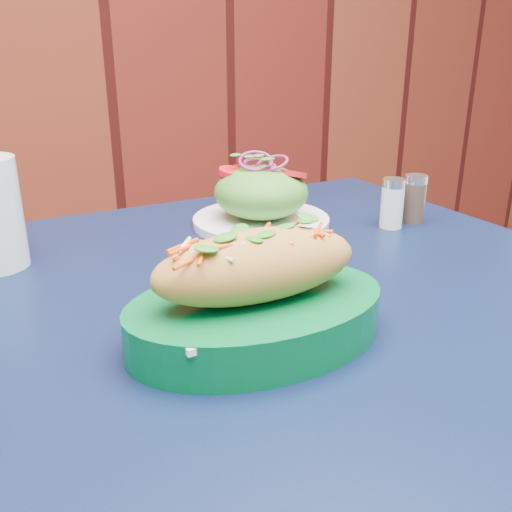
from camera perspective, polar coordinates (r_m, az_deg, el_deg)
cafe_table at (r=0.67m, az=2.63°, el=-10.19°), size 0.85×0.85×0.75m
banh_mi_basket at (r=0.51m, az=0.09°, el=-4.12°), size 0.26×0.19×0.11m
salad_plate at (r=0.84m, az=0.51°, el=5.79°), size 0.20×0.20×0.10m
salt_shaker at (r=0.85m, az=13.47°, el=5.15°), size 0.03×0.03×0.07m
pepper_shaker at (r=0.88m, az=15.55°, el=5.52°), size 0.03×0.03×0.07m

